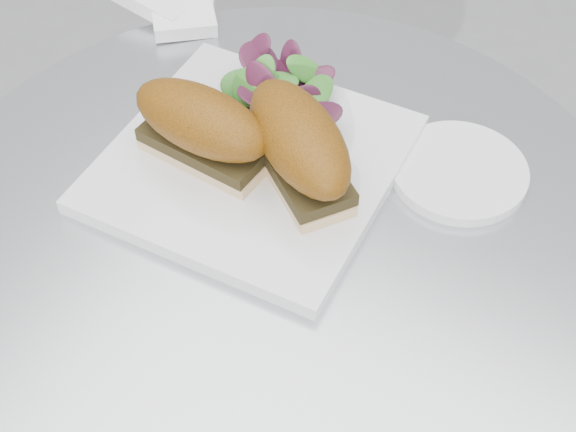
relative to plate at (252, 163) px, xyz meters
name	(u,v)px	position (x,y,z in m)	size (l,w,h in m)	color
table	(278,360)	(0.06, -0.05, -0.25)	(0.70, 0.70, 0.73)	#B9BCC1
plate	(252,163)	(0.00, 0.00, 0.00)	(0.27, 0.27, 0.02)	silver
sandwich_left	(202,126)	(-0.04, -0.02, 0.05)	(0.15, 0.07, 0.08)	beige
sandwich_right	(299,144)	(0.05, 0.00, 0.05)	(0.17, 0.15, 0.08)	beige
salad	(268,89)	(-0.02, 0.07, 0.03)	(0.12, 0.12, 0.05)	green
napkin	(174,8)	(-0.22, 0.17, 0.00)	(0.12, 0.12, 0.02)	white
saucer	(459,171)	(0.18, 0.10, 0.00)	(0.13, 0.13, 0.01)	silver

